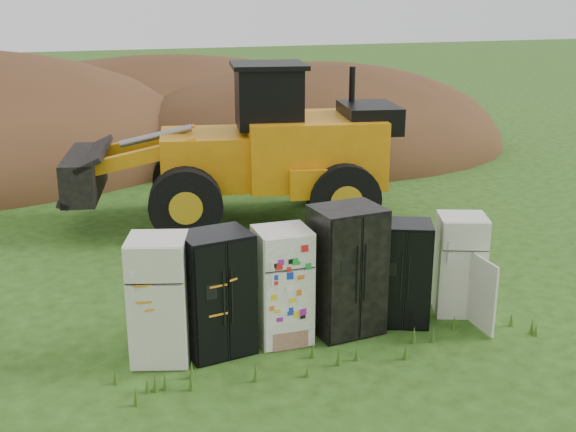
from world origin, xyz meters
name	(u,v)px	position (x,y,z in m)	size (l,w,h in m)	color
ground	(319,333)	(0.00, 0.00, 0.00)	(120.00, 120.00, 0.00)	#254312
fridge_leftmost	(160,299)	(-2.41, 0.02, 0.91)	(0.80, 0.77, 1.82)	white
fridge_black_side	(217,293)	(-1.60, -0.02, 0.91)	(0.95, 0.75, 1.81)	black
fridge_sticker	(282,285)	(-0.59, 0.01, 0.87)	(0.78, 0.72, 1.75)	white
fridge_dark_mid	(346,270)	(0.42, -0.01, 0.99)	(1.01, 0.82, 1.98)	black
fridge_black_right	(403,273)	(1.39, -0.03, 0.82)	(0.82, 0.69, 1.64)	black
fridge_open_door	(460,264)	(2.43, 0.01, 0.82)	(0.74, 0.69, 1.64)	white
wheel_loader	(229,145)	(0.20, 5.99, 1.78)	(7.35, 2.98, 3.56)	orange
dirt_mound_right	(316,149)	(4.97, 12.79, 0.00)	(13.19, 9.67, 5.72)	#442916
dirt_mound_back	(164,131)	(0.74, 17.83, 0.00)	(17.15, 11.43, 5.63)	#442916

